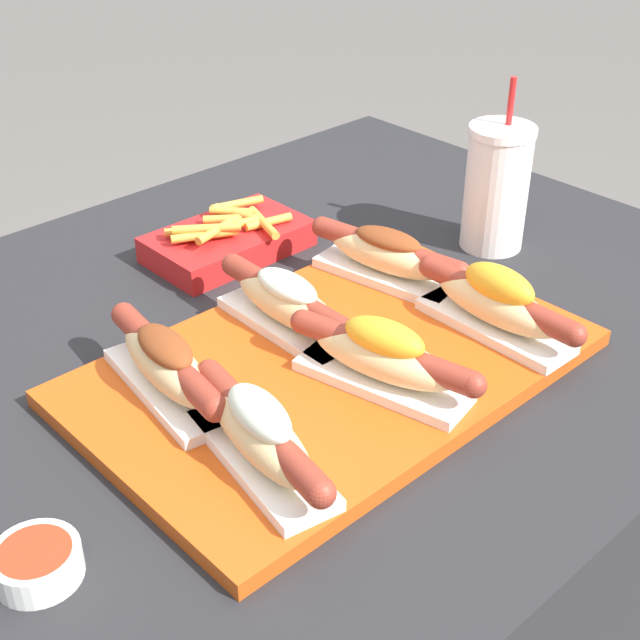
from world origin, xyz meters
name	(u,v)px	position (x,y,z in m)	size (l,w,h in m)	color
patio_table	(291,545)	(0.00, 0.00, 0.35)	(1.17, 0.87, 0.71)	#232326
serving_tray	(333,367)	(-0.03, -0.11, 0.72)	(0.53, 0.34, 0.02)	#CC4C14
hot_dog_0	(260,434)	(-0.19, -0.18, 0.76)	(0.09, 0.22, 0.07)	white
hot_dog_1	(383,357)	(-0.02, -0.17, 0.76)	(0.10, 0.22, 0.08)	white
hot_dog_2	(497,303)	(0.14, -0.19, 0.76)	(0.06, 0.22, 0.08)	white
hot_dog_3	(167,365)	(-0.18, -0.03, 0.76)	(0.08, 0.22, 0.07)	white
hot_dog_4	(287,303)	(-0.02, -0.03, 0.76)	(0.06, 0.22, 0.07)	white
hot_dog_5	(387,255)	(0.14, -0.02, 0.76)	(0.09, 0.22, 0.06)	white
sauce_bowl	(37,562)	(-0.39, -0.15, 0.72)	(0.07, 0.07, 0.03)	silver
drink_cup	(496,187)	(0.33, -0.04, 0.79)	(0.09, 0.09, 0.23)	white
fries_basket	(228,239)	(0.06, 0.19, 0.73)	(0.21, 0.14, 0.06)	red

